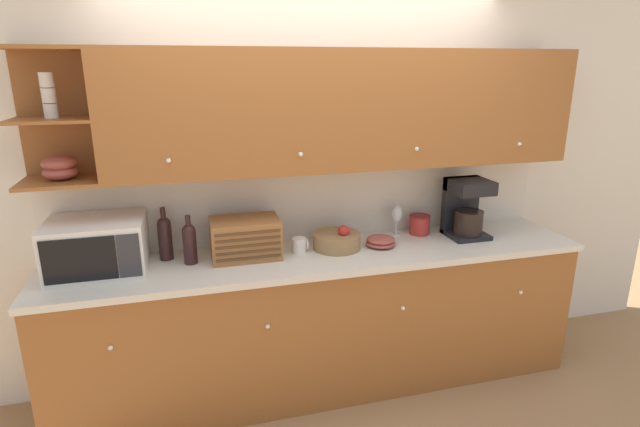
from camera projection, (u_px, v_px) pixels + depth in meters
ground_plane at (312, 358)px, 3.68m from camera, size 24.00×24.00×0.00m
wall_back at (311, 185)px, 3.33m from camera, size 5.73×0.06×2.60m
counter_unit at (324, 320)px, 3.27m from camera, size 3.35×0.63×0.94m
backsplash_panel at (312, 201)px, 3.33m from camera, size 3.33×0.01×0.51m
upper_cabinets at (345, 110)px, 3.04m from camera, size 3.33×0.37×0.72m
microwave at (97, 246)px, 2.81m from camera, size 0.52×0.43×0.30m
second_wine_bottle at (165, 236)px, 2.98m from camera, size 0.08×0.08×0.33m
wine_bottle at (190, 242)px, 2.93m from camera, size 0.08×0.08×0.30m
bread_box at (245, 238)px, 3.03m from camera, size 0.41×0.28×0.24m
mug at (300, 245)px, 3.12m from camera, size 0.10×0.09×0.09m
fruit_basket at (337, 240)px, 3.19m from camera, size 0.30×0.30×0.16m
bowl_stack_on_counter at (381, 241)px, 3.23m from camera, size 0.19×0.19×0.07m
wine_glass at (397, 215)px, 3.41m from camera, size 0.07×0.07×0.21m
storage_canister at (420, 225)px, 3.46m from camera, size 0.15×0.15×0.13m
coffee_maker at (466, 208)px, 3.39m from camera, size 0.26×0.26×0.40m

